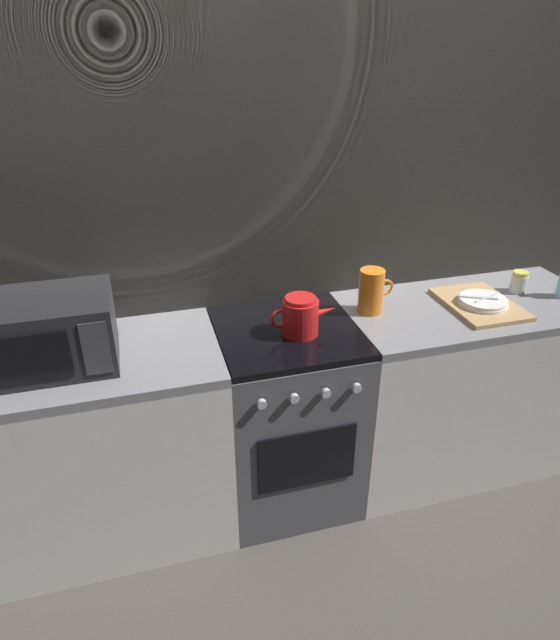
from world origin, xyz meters
name	(u,v)px	position (x,y,z in m)	size (l,w,h in m)	color
ground_plane	(286,487)	(0.00, 0.00, 0.00)	(8.00, 8.00, 0.00)	#47423D
back_wall	(267,237)	(0.00, 0.32, 1.20)	(3.60, 0.05, 2.40)	#B2AD9E
counter_left	(82,451)	(-0.90, 0.00, 0.45)	(1.20, 0.60, 0.90)	silver
stove_unit	(287,415)	(0.00, 0.00, 0.45)	(0.60, 0.63, 0.90)	#4C4C51
counter_right	(459,384)	(0.90, 0.00, 0.45)	(1.20, 0.60, 0.90)	silver
microwave	(50,332)	(-0.92, -0.01, 1.04)	(0.46, 0.35, 0.27)	black
kettle	(301,316)	(0.04, -0.05, 0.98)	(0.28, 0.15, 0.17)	red
pitcher	(371,291)	(0.40, 0.06, 1.00)	(0.16, 0.11, 0.20)	orange
dish_pile	(481,303)	(0.91, -0.03, 0.92)	(0.30, 0.40, 0.06)	tan
spice_jar	(519,282)	(1.17, 0.06, 0.95)	(0.08, 0.08, 0.10)	silver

